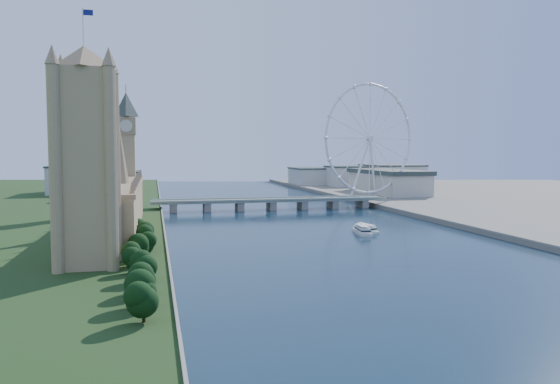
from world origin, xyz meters
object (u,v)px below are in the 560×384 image
object	(u,v)px
tour_boat_near	(366,232)
tour_boat_far	(362,234)
victoria_tower	(86,150)
london_eye	(370,139)

from	to	relation	value
tour_boat_near	tour_boat_far	world-z (taller)	tour_boat_far
tour_boat_far	tour_boat_near	bearing A→B (deg)	61.92
victoria_tower	tour_boat_near	world-z (taller)	victoria_tower
victoria_tower	tour_boat_near	xyz separation A→B (m)	(167.06, 90.59, -54.49)
victoria_tower	london_eye	xyz separation A→B (m)	(254.98, 300.08, 13.03)
tour_boat_near	victoria_tower	bearing A→B (deg)	-161.45
victoria_tower	london_eye	distance (m)	393.99
tour_boat_near	tour_boat_far	distance (m)	10.73
tour_boat_far	london_eye	bearing A→B (deg)	74.24
london_eye	tour_boat_near	size ratio (longest dim) A/B	4.82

